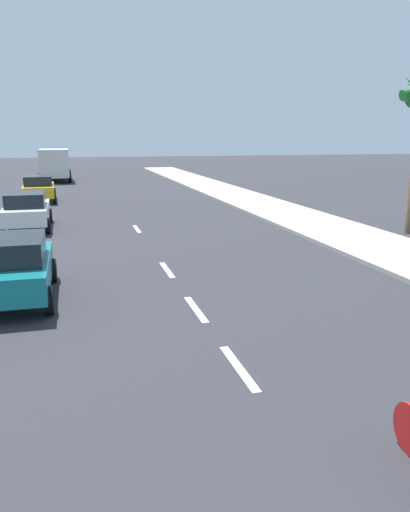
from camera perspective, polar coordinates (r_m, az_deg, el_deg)
The scene contains 10 objects.
ground_plane at distance 20.80m, azimuth -7.35°, elevation 2.56°, with size 160.00×160.00×0.00m, color #2D2D33.
sidewalk_strip at distance 24.88m, azimuth 10.18°, elevation 4.40°, with size 3.60×80.00×0.14m, color #B2ADA3.
lane_stripe_2 at distance 8.87m, azimuth 3.84°, elevation -12.46°, with size 0.16×1.80×0.01m, color white.
lane_stripe_3 at distance 11.64m, azimuth -1.05°, elevation -6.01°, with size 0.16×1.80×0.01m, color white.
lane_stripe_4 at distance 15.02m, azimuth -4.32°, elevation -1.56°, with size 0.16×1.80×0.01m, color white.
lane_stripe_5 at distance 21.80m, azimuth -7.71°, elevation 3.06°, with size 0.16×1.80×0.01m, color white.
parked_car_teal at distance 12.91m, azimuth -20.82°, elevation -1.09°, with size 1.84×3.94×1.57m.
parked_car_white at distance 22.81m, azimuth -19.54°, elevation 4.99°, with size 1.96×4.19×1.57m.
parked_car_yellow at distance 32.34m, azimuth -18.31°, elevation 7.35°, with size 2.07×4.30×1.57m.
delivery_truck at distance 46.54m, azimuth -16.66°, elevation 9.93°, with size 2.72×6.26×2.80m.
Camera 1 is at (-2.59, -0.28, 3.87)m, focal length 35.35 mm.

